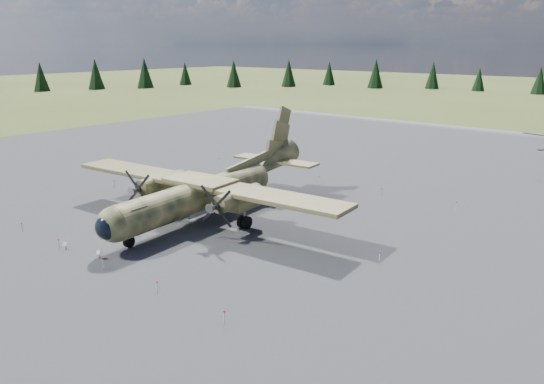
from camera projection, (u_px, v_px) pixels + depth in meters
The scene contains 7 objects.
ground at pixel (219, 217), 48.77m from camera, with size 500.00×500.00×0.00m, color #515C29.
apron at pixel (286, 194), 56.18m from camera, with size 120.00×120.00×0.04m, color slate.
transport_plane at pixel (208, 188), 48.08m from camera, with size 29.40×26.62×9.67m.
info_placard_left at pixel (65, 245), 40.90m from camera, with size 0.45×0.28×0.65m.
info_placard_right at pixel (99, 253), 39.16m from camera, with size 0.44×0.21×0.68m.
barrier_fence at pixel (215, 211), 48.86m from camera, with size 33.12×29.62×0.85m.
treeline at pixel (235, 148), 55.99m from camera, with size 337.46×333.54×10.83m.
Camera 1 is at (33.32, -32.58, 15.35)m, focal length 35.00 mm.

